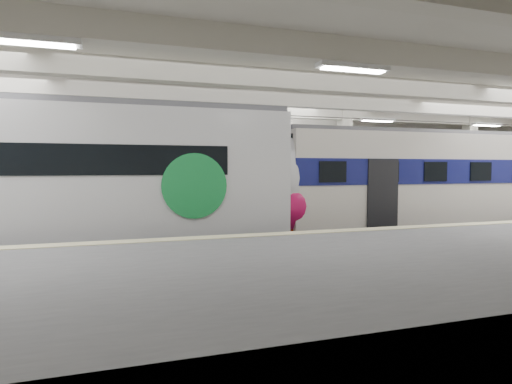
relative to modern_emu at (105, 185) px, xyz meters
name	(u,v)px	position (x,y,z in m)	size (l,w,h in m)	color
station_hall	(278,156)	(5.02, -1.74, 0.88)	(36.00, 24.00, 5.75)	black
modern_emu	(105,185)	(0.00, 0.00, 0.00)	(15.15, 3.13, 4.82)	silver
older_rer	(430,184)	(12.12, 0.00, -0.11)	(12.95, 2.86, 4.29)	beige
far_train	(141,180)	(1.38, 5.50, -0.02)	(14.39, 3.61, 4.54)	silver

